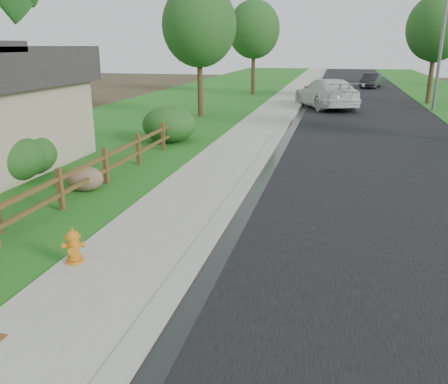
% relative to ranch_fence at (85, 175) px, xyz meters
% --- Properties ---
extents(ground, '(120.00, 120.00, 0.00)m').
position_rel_ranch_fence_xyz_m(ground, '(3.60, -6.40, -0.62)').
color(ground, '#3C3520').
extents(road, '(8.00, 90.00, 0.02)m').
position_rel_ranch_fence_xyz_m(road, '(8.20, 28.60, -0.61)').
color(road, black).
rests_on(road, ground).
extents(curb, '(0.40, 90.00, 0.12)m').
position_rel_ranch_fence_xyz_m(curb, '(4.00, 28.60, -0.56)').
color(curb, '#9C978E').
rests_on(curb, ground).
extents(wet_gutter, '(0.50, 90.00, 0.00)m').
position_rel_ranch_fence_xyz_m(wet_gutter, '(4.35, 28.60, -0.60)').
color(wet_gutter, black).
rests_on(wet_gutter, road).
extents(sidewalk, '(2.20, 90.00, 0.10)m').
position_rel_ranch_fence_xyz_m(sidewalk, '(2.70, 28.60, -0.57)').
color(sidewalk, '#9C9688').
rests_on(sidewalk, ground).
extents(grass_strip, '(1.60, 90.00, 0.06)m').
position_rel_ranch_fence_xyz_m(grass_strip, '(0.80, 28.60, -0.59)').
color(grass_strip, '#215B1A').
rests_on(grass_strip, ground).
extents(lawn_near, '(9.00, 90.00, 0.04)m').
position_rel_ranch_fence_xyz_m(lawn_near, '(-4.40, 28.60, -0.60)').
color(lawn_near, '#215B1A').
rests_on(lawn_near, ground).
extents(ranch_fence, '(0.12, 16.92, 1.10)m').
position_rel_ranch_fence_xyz_m(ranch_fence, '(0.00, 0.00, 0.00)').
color(ranch_fence, '#54351C').
rests_on(ranch_fence, ground).
extents(fire_hydrant, '(0.44, 0.36, 0.67)m').
position_rel_ranch_fence_xyz_m(fire_hydrant, '(1.90, -3.90, -0.21)').
color(fire_hydrant, orange).
rests_on(fire_hydrant, sidewalk).
extents(white_suv, '(4.81, 6.90, 1.85)m').
position_rel_ranch_fence_xyz_m(white_suv, '(5.77, 20.68, 0.33)').
color(white_suv, silver).
rests_on(white_suv, road).
extents(dark_car_mid, '(3.05, 4.71, 1.49)m').
position_rel_ranch_fence_xyz_m(dark_car_mid, '(6.50, 27.10, 0.15)').
color(dark_car_mid, black).
rests_on(dark_car_mid, road).
extents(dark_car_far, '(2.31, 4.29, 1.34)m').
position_rel_ranch_fence_xyz_m(dark_car_far, '(9.52, 36.74, 0.07)').
color(dark_car_far, black).
rests_on(dark_car_far, road).
extents(streetlight, '(2.21, 0.24, 9.58)m').
position_rel_ranch_fence_xyz_m(streetlight, '(12.12, 20.64, 4.81)').
color(streetlight, slate).
rests_on(streetlight, ground).
extents(boulder, '(1.25, 1.06, 0.73)m').
position_rel_ranch_fence_xyz_m(boulder, '(-0.30, 0.48, -0.25)').
color(boulder, brown).
rests_on(boulder, ground).
extents(shrub_b, '(1.89, 1.89, 1.31)m').
position_rel_ranch_fence_xyz_m(shrub_b, '(-2.90, 1.60, 0.04)').
color(shrub_b, '#184017').
rests_on(shrub_b, ground).
extents(shrub_c, '(2.24, 2.24, 1.42)m').
position_rel_ranch_fence_xyz_m(shrub_c, '(-2.90, 0.90, 0.09)').
color(shrub_c, '#184017').
rests_on(shrub_c, ground).
extents(shrub_d, '(2.66, 2.66, 1.52)m').
position_rel_ranch_fence_xyz_m(shrub_d, '(-0.30, 7.60, 0.14)').
color(shrub_d, '#184017').
rests_on(shrub_d, ground).
extents(tree_near_left, '(4.04, 4.04, 7.17)m').
position_rel_ranch_fence_xyz_m(tree_near_left, '(-1.06, 15.01, 4.31)').
color(tree_near_left, '#331E15').
rests_on(tree_near_left, ground).
extents(tree_mid_left, '(4.10, 4.10, 7.34)m').
position_rel_ranch_fence_xyz_m(tree_mid_left, '(-0.30, 28.02, 4.45)').
color(tree_mid_left, '#331E15').
rests_on(tree_mid_left, ground).
extents(tree_mid_right, '(3.96, 3.96, 7.18)m').
position_rel_ranch_fence_xyz_m(tree_mid_right, '(12.60, 24.51, 4.37)').
color(tree_mid_right, '#331E15').
rests_on(tree_mid_right, ground).
extents(tree_far_right, '(2.94, 2.94, 5.42)m').
position_rel_ranch_fence_xyz_m(tree_far_right, '(15.64, 41.60, 3.17)').
color(tree_far_right, '#331E15').
rests_on(tree_far_right, ground).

